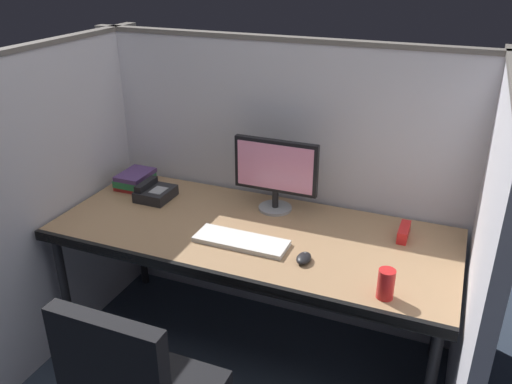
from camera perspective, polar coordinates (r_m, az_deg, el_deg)
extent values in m
cube|color=silver|center=(2.86, 3.00, 0.45)|extent=(2.20, 0.05, 1.55)
cube|color=#605B56|center=(2.63, 3.39, 16.23)|extent=(2.21, 0.06, 0.02)
cube|color=silver|center=(2.91, -19.63, -0.61)|extent=(0.05, 1.40, 1.55)
cube|color=#605B56|center=(2.69, -22.08, 14.71)|extent=(0.06, 1.41, 0.02)
cube|color=silver|center=(2.26, 22.78, -8.88)|extent=(0.05, 1.40, 1.55)
cube|color=#997551|center=(2.51, -0.43, -4.58)|extent=(1.90, 0.80, 0.04)
cube|color=black|center=(2.22, -4.35, -9.19)|extent=(1.90, 0.02, 0.05)
cylinder|color=black|center=(2.90, -19.91, -10.47)|extent=(0.04, 0.04, 0.70)
cylinder|color=black|center=(3.34, -12.37, -4.50)|extent=(0.04, 0.04, 0.70)
cylinder|color=black|center=(2.85, 19.47, -11.03)|extent=(0.04, 0.04, 0.70)
cube|color=black|center=(1.79, -15.36, -19.15)|extent=(0.40, 0.06, 0.48)
cylinder|color=gray|center=(2.70, 2.09, -1.73)|extent=(0.17, 0.17, 0.01)
cylinder|color=black|center=(2.68, 2.10, -0.74)|extent=(0.03, 0.03, 0.09)
cube|color=black|center=(2.61, 2.16, 2.83)|extent=(0.43, 0.03, 0.27)
cube|color=pink|center=(2.59, 2.03, 2.69)|extent=(0.39, 0.01, 0.23)
cube|color=silver|center=(2.40, -1.61, -5.33)|extent=(0.43, 0.15, 0.02)
ellipsoid|color=black|center=(2.27, 5.19, -7.15)|extent=(0.06, 0.10, 0.03)
cylinder|color=#59595B|center=(2.28, 5.34, -6.65)|extent=(0.01, 0.01, 0.01)
cube|color=red|center=(2.53, 15.71, -4.21)|extent=(0.04, 0.15, 0.06)
cube|color=black|center=(2.86, -10.80, -0.18)|extent=(0.17, 0.19, 0.06)
cube|color=black|center=(2.87, -11.80, 0.81)|extent=(0.04, 0.17, 0.03)
cube|color=gray|center=(2.82, -10.53, 0.19)|extent=(0.07, 0.09, 0.00)
cube|color=#B22626|center=(3.04, -12.92, 0.86)|extent=(0.15, 0.21, 0.02)
cube|color=#26723F|center=(3.02, -12.98, 1.32)|extent=(0.15, 0.21, 0.04)
cube|color=#4C3366|center=(3.00, -12.94, 1.86)|extent=(0.15, 0.21, 0.02)
cylinder|color=red|center=(2.08, 13.88, -9.64)|extent=(0.07, 0.07, 0.12)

